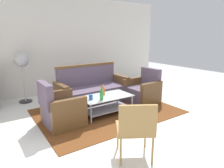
{
  "coord_description": "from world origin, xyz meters",
  "views": [
    {
      "loc": [
        -2.31,
        -2.63,
        1.65
      ],
      "look_at": [
        -0.02,
        0.77,
        0.65
      ],
      "focal_mm": 31.31,
      "sensor_mm": 36.0,
      "label": 1
    }
  ],
  "objects_px": {
    "bottle_green": "(102,94)",
    "coffee_table": "(106,102)",
    "couch": "(93,91)",
    "bottle_orange": "(103,91)",
    "cup": "(91,97)",
    "armchair_right": "(143,91)",
    "armchair_left": "(61,110)",
    "pedestal_fan": "(21,63)",
    "wicker_chair": "(136,126)"
  },
  "relations": [
    {
      "from": "coffee_table",
      "to": "bottle_orange",
      "type": "height_order",
      "value": "bottle_orange"
    },
    {
      "from": "armchair_left",
      "to": "bottle_green",
      "type": "height_order",
      "value": "armchair_left"
    },
    {
      "from": "bottle_green",
      "to": "cup",
      "type": "distance_m",
      "value": 0.23
    },
    {
      "from": "couch",
      "to": "wicker_chair",
      "type": "xyz_separation_m",
      "value": [
        -0.64,
        -2.39,
        0.18
      ]
    },
    {
      "from": "coffee_table",
      "to": "pedestal_fan",
      "type": "height_order",
      "value": "pedestal_fan"
    },
    {
      "from": "couch",
      "to": "coffee_table",
      "type": "height_order",
      "value": "couch"
    },
    {
      "from": "bottle_orange",
      "to": "wicker_chair",
      "type": "xyz_separation_m",
      "value": [
        -0.53,
        -1.69,
        -0.0
      ]
    },
    {
      "from": "cup",
      "to": "wicker_chair",
      "type": "distance_m",
      "value": 1.58
    },
    {
      "from": "couch",
      "to": "pedestal_fan",
      "type": "xyz_separation_m",
      "value": [
        -1.4,
        1.05,
        0.7
      ]
    },
    {
      "from": "bottle_orange",
      "to": "cup",
      "type": "height_order",
      "value": "bottle_orange"
    },
    {
      "from": "couch",
      "to": "armchair_right",
      "type": "distance_m",
      "value": 1.27
    },
    {
      "from": "couch",
      "to": "cup",
      "type": "bearing_deg",
      "value": 57.82
    },
    {
      "from": "pedestal_fan",
      "to": "couch",
      "type": "bearing_deg",
      "value": -36.86
    },
    {
      "from": "coffee_table",
      "to": "bottle_orange",
      "type": "bearing_deg",
      "value": 97.49
    },
    {
      "from": "cup",
      "to": "bottle_orange",
      "type": "bearing_deg",
      "value": 18.6
    },
    {
      "from": "coffee_table",
      "to": "wicker_chair",
      "type": "relative_size",
      "value": 1.31
    },
    {
      "from": "armchair_left",
      "to": "cup",
      "type": "distance_m",
      "value": 0.64
    },
    {
      "from": "cup",
      "to": "couch",
      "type": "bearing_deg",
      "value": 59.74
    },
    {
      "from": "cup",
      "to": "armchair_right",
      "type": "bearing_deg",
      "value": 5.97
    },
    {
      "from": "armchair_right",
      "to": "bottle_green",
      "type": "xyz_separation_m",
      "value": [
        -1.4,
        -0.31,
        0.23
      ]
    },
    {
      "from": "bottle_green",
      "to": "coffee_table",
      "type": "bearing_deg",
      "value": 38.4
    },
    {
      "from": "coffee_table",
      "to": "pedestal_fan",
      "type": "relative_size",
      "value": 0.87
    },
    {
      "from": "armchair_right",
      "to": "bottle_green",
      "type": "height_order",
      "value": "armchair_right"
    },
    {
      "from": "couch",
      "to": "bottle_green",
      "type": "distance_m",
      "value": 1.03
    },
    {
      "from": "bottle_green",
      "to": "couch",
      "type": "bearing_deg",
      "value": 72.13
    },
    {
      "from": "couch",
      "to": "bottle_orange",
      "type": "xyz_separation_m",
      "value": [
        -0.11,
        -0.7,
        0.18
      ]
    },
    {
      "from": "armchair_left",
      "to": "cup",
      "type": "relative_size",
      "value": 8.5
    },
    {
      "from": "bottle_green",
      "to": "wicker_chair",
      "type": "height_order",
      "value": "wicker_chair"
    },
    {
      "from": "armchair_left",
      "to": "coffee_table",
      "type": "distance_m",
      "value": 0.99
    },
    {
      "from": "cup",
      "to": "coffee_table",
      "type": "bearing_deg",
      "value": 3.88
    },
    {
      "from": "couch",
      "to": "cup",
      "type": "distance_m",
      "value": 0.96
    },
    {
      "from": "armchair_left",
      "to": "bottle_orange",
      "type": "relative_size",
      "value": 3.67
    },
    {
      "from": "armchair_right",
      "to": "coffee_table",
      "type": "distance_m",
      "value": 1.2
    },
    {
      "from": "armchair_left",
      "to": "bottle_green",
      "type": "relative_size",
      "value": 2.9
    },
    {
      "from": "couch",
      "to": "bottle_orange",
      "type": "relative_size",
      "value": 7.87
    },
    {
      "from": "armchair_left",
      "to": "coffee_table",
      "type": "xyz_separation_m",
      "value": [
        0.99,
        -0.04,
        -0.02
      ]
    },
    {
      "from": "bottle_green",
      "to": "pedestal_fan",
      "type": "bearing_deg",
      "value": 118.45
    },
    {
      "from": "wicker_chair",
      "to": "couch",
      "type": "bearing_deg",
      "value": 105.35
    },
    {
      "from": "couch",
      "to": "cup",
      "type": "xyz_separation_m",
      "value": [
        -0.48,
        -0.82,
        0.14
      ]
    },
    {
      "from": "armchair_left",
      "to": "wicker_chair",
      "type": "xyz_separation_m",
      "value": [
        0.45,
        -1.63,
        0.21
      ]
    },
    {
      "from": "armchair_left",
      "to": "cup",
      "type": "height_order",
      "value": "armchair_left"
    },
    {
      "from": "armchair_right",
      "to": "bottle_orange",
      "type": "xyz_separation_m",
      "value": [
        -1.2,
        -0.04,
        0.21
      ]
    },
    {
      "from": "cup",
      "to": "pedestal_fan",
      "type": "height_order",
      "value": "pedestal_fan"
    },
    {
      "from": "armchair_left",
      "to": "wicker_chair",
      "type": "distance_m",
      "value": 1.71
    },
    {
      "from": "coffee_table",
      "to": "pedestal_fan",
      "type": "xyz_separation_m",
      "value": [
        -1.3,
        1.84,
        0.74
      ]
    },
    {
      "from": "couch",
      "to": "armchair_left",
      "type": "bearing_deg",
      "value": 32.95
    },
    {
      "from": "pedestal_fan",
      "to": "armchair_left",
      "type": "bearing_deg",
      "value": -80.14
    },
    {
      "from": "couch",
      "to": "bottle_orange",
      "type": "bearing_deg",
      "value": 79.02
    },
    {
      "from": "coffee_table",
      "to": "wicker_chair",
      "type": "distance_m",
      "value": 1.7
    },
    {
      "from": "armchair_right",
      "to": "bottle_green",
      "type": "distance_m",
      "value": 1.45
    }
  ]
}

